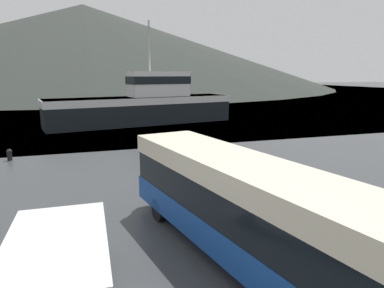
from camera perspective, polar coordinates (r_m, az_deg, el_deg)
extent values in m
plane|color=slate|center=(146.30, -16.56, 8.88)|extent=(240.00, 240.00, 0.00)
cone|color=#2D332D|center=(166.14, -17.42, 15.26)|extent=(211.55, 211.55, 35.62)
cube|color=#194799|center=(10.93, 9.26, -14.75)|extent=(4.82, 12.36, 0.96)
cube|color=black|center=(10.52, 9.45, -9.71)|extent=(4.72, 12.11, 1.10)
cube|color=beige|center=(10.23, 9.61, -5.05)|extent=(4.82, 12.36, 0.69)
cube|color=black|center=(15.54, -4.67, -3.31)|extent=(2.14, 0.49, 1.48)
cylinder|color=black|center=(13.95, -5.50, -10.81)|extent=(0.47, 0.94, 0.90)
cylinder|color=black|center=(14.88, 2.26, -9.29)|extent=(0.47, 0.94, 0.90)
cube|color=silver|center=(8.42, -21.26, -20.82)|extent=(2.16, 3.96, 2.00)
cube|color=silver|center=(11.08, -20.00, -15.14)|extent=(2.12, 1.72, 1.10)
cube|color=black|center=(9.96, -20.61, -12.59)|extent=(1.77, 0.09, 0.70)
cylinder|color=black|center=(11.25, -24.86, -18.29)|extent=(0.23, 0.70, 0.70)
cylinder|color=black|center=(11.11, -14.81, -17.95)|extent=(0.23, 0.70, 0.70)
cube|color=black|center=(40.50, -8.35, 5.56)|extent=(21.97, 8.37, 3.14)
cube|color=white|center=(40.40, -8.40, 7.22)|extent=(22.19, 8.46, 0.79)
cube|color=white|center=(41.10, -5.63, 9.94)|extent=(7.34, 4.32, 2.92)
cube|color=black|center=(41.09, -5.64, 10.55)|extent=(7.50, 4.44, 0.88)
cylinder|color=#B2B2B7|center=(40.81, -7.14, 15.90)|extent=(0.20, 0.20, 5.62)
cube|color=#287F3D|center=(16.91, 21.34, -7.39)|extent=(1.36, 0.93, 0.97)
cube|color=#226C34|center=(16.75, 21.48, -5.65)|extent=(1.49, 1.03, 0.11)
cylinder|color=black|center=(26.28, -28.11, -1.88)|extent=(0.31, 0.31, 0.50)
sphere|color=black|center=(26.21, -28.18, -1.14)|extent=(0.36, 0.36, 0.36)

